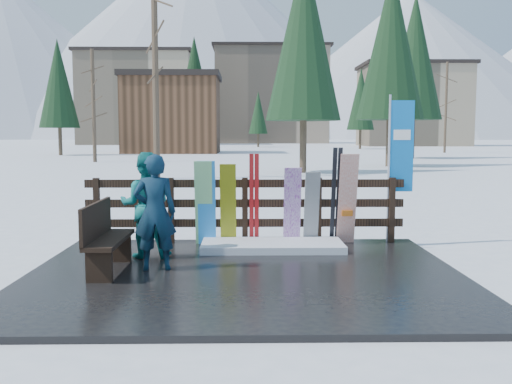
{
  "coord_description": "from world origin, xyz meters",
  "views": [
    {
      "loc": [
        0.02,
        -7.76,
        1.98
      ],
      "look_at": [
        0.17,
        1.0,
        1.1
      ],
      "focal_mm": 40.0,
      "sensor_mm": 36.0,
      "label": 1
    }
  ],
  "objects_px": {
    "bench": "(104,235)",
    "person_front": "(155,212)",
    "snowboard_5": "(347,199)",
    "snowboard_4": "(312,208)",
    "snowboard_3": "(292,206)",
    "person_back": "(146,205)",
    "snowboard_2": "(228,205)",
    "snowboard_1": "(204,203)",
    "rental_flag": "(399,152)",
    "snowboard_0": "(207,203)"
  },
  "relations": [
    {
      "from": "snowboard_4",
      "to": "rental_flag",
      "type": "height_order",
      "value": "rental_flag"
    },
    {
      "from": "person_front",
      "to": "person_back",
      "type": "height_order",
      "value": "person_front"
    },
    {
      "from": "bench",
      "to": "person_back",
      "type": "distance_m",
      "value": 1.08
    },
    {
      "from": "bench",
      "to": "snowboard_2",
      "type": "distance_m",
      "value": 2.53
    },
    {
      "from": "snowboard_1",
      "to": "snowboard_3",
      "type": "bearing_deg",
      "value": 0.0
    },
    {
      "from": "snowboard_0",
      "to": "snowboard_4",
      "type": "height_order",
      "value": "snowboard_0"
    },
    {
      "from": "snowboard_0",
      "to": "snowboard_1",
      "type": "xyz_separation_m",
      "value": [
        -0.05,
        0.0,
        -0.0
      ]
    },
    {
      "from": "snowboard_5",
      "to": "person_front",
      "type": "relative_size",
      "value": 0.99
    },
    {
      "from": "snowboard_4",
      "to": "person_front",
      "type": "xyz_separation_m",
      "value": [
        -2.41,
        -1.79,
        0.18
      ]
    },
    {
      "from": "bench",
      "to": "rental_flag",
      "type": "height_order",
      "value": "rental_flag"
    },
    {
      "from": "snowboard_4",
      "to": "person_front",
      "type": "distance_m",
      "value": 3.01
    },
    {
      "from": "bench",
      "to": "snowboard_5",
      "type": "distance_m",
      "value": 4.19
    },
    {
      "from": "snowboard_1",
      "to": "snowboard_3",
      "type": "relative_size",
      "value": 1.08
    },
    {
      "from": "snowboard_1",
      "to": "snowboard_2",
      "type": "xyz_separation_m",
      "value": [
        0.42,
        0.0,
        -0.03
      ]
    },
    {
      "from": "bench",
      "to": "snowboard_2",
      "type": "height_order",
      "value": "snowboard_2"
    },
    {
      "from": "bench",
      "to": "snowboard_3",
      "type": "height_order",
      "value": "snowboard_3"
    },
    {
      "from": "snowboard_5",
      "to": "person_back",
      "type": "relative_size",
      "value": 0.99
    },
    {
      "from": "snowboard_2",
      "to": "snowboard_5",
      "type": "xyz_separation_m",
      "value": [
        2.06,
        0.0,
        0.09
      ]
    },
    {
      "from": "bench",
      "to": "person_front",
      "type": "height_order",
      "value": "person_front"
    },
    {
      "from": "snowboard_3",
      "to": "snowboard_5",
      "type": "distance_m",
      "value": 0.96
    },
    {
      "from": "bench",
      "to": "person_front",
      "type": "bearing_deg",
      "value": 8.96
    },
    {
      "from": "snowboard_3",
      "to": "rental_flag",
      "type": "height_order",
      "value": "rental_flag"
    },
    {
      "from": "person_front",
      "to": "person_back",
      "type": "bearing_deg",
      "value": -77.02
    },
    {
      "from": "snowboard_3",
      "to": "rental_flag",
      "type": "distance_m",
      "value": 2.13
    },
    {
      "from": "snowboard_4",
      "to": "snowboard_0",
      "type": "bearing_deg",
      "value": -180.0
    },
    {
      "from": "bench",
      "to": "snowboard_5",
      "type": "height_order",
      "value": "snowboard_5"
    },
    {
      "from": "snowboard_4",
      "to": "snowboard_3",
      "type": "bearing_deg",
      "value": 180.0
    },
    {
      "from": "snowboard_2",
      "to": "person_back",
      "type": "xyz_separation_m",
      "value": [
        -1.25,
        -0.95,
        0.11
      ]
    },
    {
      "from": "snowboard_0",
      "to": "person_front",
      "type": "distance_m",
      "value": 1.89
    },
    {
      "from": "bench",
      "to": "rental_flag",
      "type": "relative_size",
      "value": 0.58
    },
    {
      "from": "snowboard_4",
      "to": "person_front",
      "type": "height_order",
      "value": "person_front"
    },
    {
      "from": "snowboard_0",
      "to": "rental_flag",
      "type": "bearing_deg",
      "value": 4.58
    },
    {
      "from": "snowboard_2",
      "to": "snowboard_0",
      "type": "bearing_deg",
      "value": 180.0
    },
    {
      "from": "snowboard_0",
      "to": "rental_flag",
      "type": "xyz_separation_m",
      "value": [
        3.37,
        0.27,
        0.87
      ]
    },
    {
      "from": "snowboard_5",
      "to": "snowboard_4",
      "type": "bearing_deg",
      "value": 180.0
    },
    {
      "from": "snowboard_1",
      "to": "snowboard_2",
      "type": "bearing_deg",
      "value": 0.0
    },
    {
      "from": "person_front",
      "to": "snowboard_2",
      "type": "bearing_deg",
      "value": -123.75
    },
    {
      "from": "person_back",
      "to": "bench",
      "type": "bearing_deg",
      "value": 66.43
    },
    {
      "from": "snowboard_0",
      "to": "person_back",
      "type": "relative_size",
      "value": 0.9
    },
    {
      "from": "snowboard_2",
      "to": "rental_flag",
      "type": "relative_size",
      "value": 0.55
    },
    {
      "from": "snowboard_5",
      "to": "rental_flag",
      "type": "bearing_deg",
      "value": 16.05
    },
    {
      "from": "snowboard_0",
      "to": "bench",
      "type": "bearing_deg",
      "value": -124.25
    },
    {
      "from": "bench",
      "to": "snowboard_4",
      "type": "distance_m",
      "value": 3.64
    },
    {
      "from": "snowboard_1",
      "to": "snowboard_3",
      "type": "distance_m",
      "value": 1.53
    },
    {
      "from": "rental_flag",
      "to": "person_front",
      "type": "relative_size",
      "value": 1.59
    },
    {
      "from": "snowboard_1",
      "to": "snowboard_4",
      "type": "height_order",
      "value": "snowboard_1"
    },
    {
      "from": "snowboard_1",
      "to": "snowboard_4",
      "type": "bearing_deg",
      "value": 0.0
    },
    {
      "from": "snowboard_0",
      "to": "rental_flag",
      "type": "distance_m",
      "value": 3.49
    },
    {
      "from": "snowboard_1",
      "to": "rental_flag",
      "type": "distance_m",
      "value": 3.54
    },
    {
      "from": "snowboard_2",
      "to": "snowboard_4",
      "type": "height_order",
      "value": "snowboard_2"
    }
  ]
}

